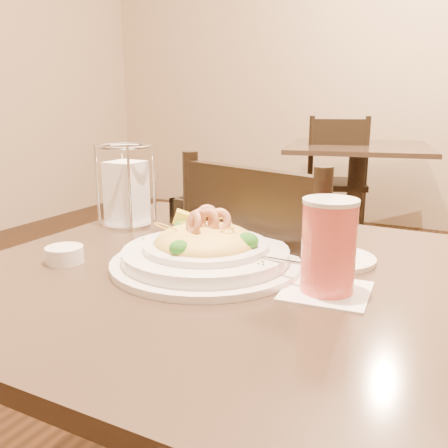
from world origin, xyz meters
The scene contains 10 objects.
main_table centered at (0.00, 0.00, 0.51)m, with size 0.90×0.90×0.74m.
background_table centered at (-0.34, 2.59, 0.51)m, with size 1.08×1.08×0.74m.
dining_chair_near centered at (0.03, 0.27, 0.50)m, with size 0.52×0.52×0.93m.
dining_chair_far centered at (-0.51, 2.65, 0.50)m, with size 0.54×0.54×0.93m.
pasta_bowl centered at (-0.03, 0.00, 0.77)m, with size 0.39×0.36×0.11m.
drink_glass centered at (0.21, -0.02, 0.82)m, with size 0.15×0.15×0.15m.
bread_basket centered at (-0.15, 0.32, 0.76)m, with size 0.25×0.21×0.06m.
napkin_caddy centered at (-0.36, 0.18, 0.83)m, with size 0.12×0.12×0.20m.
side_plate centered at (0.18, 0.14, 0.75)m, with size 0.16×0.16×0.01m, color white.
butter_ramekin centered at (-0.28, -0.11, 0.76)m, with size 0.07×0.07×0.03m, color white.
Camera 1 is at (0.42, -0.77, 1.05)m, focal length 40.00 mm.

